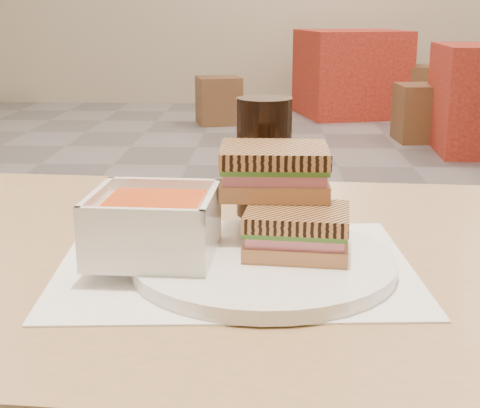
{
  "coord_description": "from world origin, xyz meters",
  "views": [
    {
      "loc": [
        0.04,
        -2.73,
        1.03
      ],
      "look_at": [
        0.01,
        -2.0,
        0.82
      ],
      "focal_mm": 52.95,
      "sensor_mm": 36.0,
      "label": 1
    }
  ],
  "objects_px": {
    "plate": "(264,263)",
    "panini_lower": "(297,231)",
    "main_table": "(283,341)",
    "bg_chair_2l": "(219,100)",
    "bg_chair_2r": "(418,92)",
    "soup_bowl": "(154,227)",
    "bg_table_2": "(351,73)",
    "cola_glass": "(264,157)",
    "bg_chair_1l": "(422,113)"
  },
  "relations": [
    {
      "from": "plate",
      "to": "panini_lower",
      "type": "relative_size",
      "value": 2.39
    },
    {
      "from": "main_table",
      "to": "bg_chair_2l",
      "type": "distance_m",
      "value": 5.61
    },
    {
      "from": "panini_lower",
      "to": "bg_chair_2r",
      "type": "xyz_separation_m",
      "value": [
        1.38,
        6.06,
        -0.55
      ]
    },
    {
      "from": "soup_bowl",
      "to": "bg_chair_2l",
      "type": "distance_m",
      "value": 5.68
    },
    {
      "from": "plate",
      "to": "panini_lower",
      "type": "height_order",
      "value": "panini_lower"
    },
    {
      "from": "panini_lower",
      "to": "plate",
      "type": "bearing_deg",
      "value": -159.11
    },
    {
      "from": "plate",
      "to": "bg_chair_2l",
      "type": "bearing_deg",
      "value": 94.54
    },
    {
      "from": "bg_table_2",
      "to": "bg_chair_2r",
      "type": "height_order",
      "value": "bg_table_2"
    },
    {
      "from": "main_table",
      "to": "panini_lower",
      "type": "distance_m",
      "value": 0.16
    },
    {
      "from": "bg_table_2",
      "to": "bg_chair_2l",
      "type": "height_order",
      "value": "bg_table_2"
    },
    {
      "from": "cola_glass",
      "to": "bg_chair_2r",
      "type": "height_order",
      "value": "cola_glass"
    },
    {
      "from": "cola_glass",
      "to": "bg_table_2",
      "type": "height_order",
      "value": "cola_glass"
    },
    {
      "from": "soup_bowl",
      "to": "bg_chair_2l",
      "type": "height_order",
      "value": "soup_bowl"
    },
    {
      "from": "cola_glass",
      "to": "bg_chair_1l",
      "type": "height_order",
      "value": "cola_glass"
    },
    {
      "from": "plate",
      "to": "bg_table_2",
      "type": "xyz_separation_m",
      "value": [
        0.79,
        6.22,
        -0.36
      ]
    },
    {
      "from": "main_table",
      "to": "panini_lower",
      "type": "bearing_deg",
      "value": -76.38
    },
    {
      "from": "bg_chair_1l",
      "to": "bg_table_2",
      "type": "bearing_deg",
      "value": 107.03
    },
    {
      "from": "soup_bowl",
      "to": "bg_table_2",
      "type": "xyz_separation_m",
      "value": [
        0.91,
        6.22,
        -0.39
      ]
    },
    {
      "from": "main_table",
      "to": "bg_chair_2r",
      "type": "distance_m",
      "value": 6.18
    },
    {
      "from": "plate",
      "to": "bg_table_2",
      "type": "distance_m",
      "value": 6.28
    },
    {
      "from": "main_table",
      "to": "soup_bowl",
      "type": "height_order",
      "value": "soup_bowl"
    },
    {
      "from": "main_table",
      "to": "soup_bowl",
      "type": "xyz_separation_m",
      "value": [
        -0.14,
        -0.06,
        0.16
      ]
    },
    {
      "from": "cola_glass",
      "to": "bg_table_2",
      "type": "relative_size",
      "value": 0.14
    },
    {
      "from": "bg_chair_2r",
      "to": "panini_lower",
      "type": "bearing_deg",
      "value": -102.85
    },
    {
      "from": "panini_lower",
      "to": "bg_table_2",
      "type": "xyz_separation_m",
      "value": [
        0.75,
        6.21,
        -0.39
      ]
    },
    {
      "from": "main_table",
      "to": "bg_chair_1l",
      "type": "distance_m",
      "value": 4.96
    },
    {
      "from": "soup_bowl",
      "to": "bg_table_2",
      "type": "distance_m",
      "value": 6.3
    },
    {
      "from": "panini_lower",
      "to": "bg_chair_1l",
      "type": "xyz_separation_m",
      "value": [
        1.17,
        4.85,
        -0.57
      ]
    },
    {
      "from": "soup_bowl",
      "to": "bg_table_2",
      "type": "height_order",
      "value": "soup_bowl"
    },
    {
      "from": "main_table",
      "to": "panini_lower",
      "type": "xyz_separation_m",
      "value": [
        0.01,
        -0.05,
        0.16
      ]
    },
    {
      "from": "panini_lower",
      "to": "bg_chair_2l",
      "type": "xyz_separation_m",
      "value": [
        -0.48,
        5.63,
        -0.58
      ]
    },
    {
      "from": "soup_bowl",
      "to": "plate",
      "type": "bearing_deg",
      "value": -0.96
    },
    {
      "from": "cola_glass",
      "to": "bg_chair_2l",
      "type": "height_order",
      "value": "cola_glass"
    },
    {
      "from": "panini_lower",
      "to": "bg_chair_1l",
      "type": "bearing_deg",
      "value": 76.44
    },
    {
      "from": "bg_chair_2l",
      "to": "bg_chair_2r",
      "type": "xyz_separation_m",
      "value": [
        1.87,
        0.43,
        0.03
      ]
    },
    {
      "from": "soup_bowl",
      "to": "bg_chair_2r",
      "type": "height_order",
      "value": "soup_bowl"
    },
    {
      "from": "bg_chair_2r",
      "to": "bg_chair_1l",
      "type": "bearing_deg",
      "value": -99.97
    },
    {
      "from": "main_table",
      "to": "bg_chair_2r",
      "type": "height_order",
      "value": "main_table"
    },
    {
      "from": "cola_glass",
      "to": "bg_chair_1l",
      "type": "xyz_separation_m",
      "value": [
        1.21,
        4.64,
        -0.61
      ]
    },
    {
      "from": "bg_table_2",
      "to": "panini_lower",
      "type": "bearing_deg",
      "value": -96.92
    },
    {
      "from": "plate",
      "to": "soup_bowl",
      "type": "bearing_deg",
      "value": 179.04
    },
    {
      "from": "bg_table_2",
      "to": "bg_chair_2l",
      "type": "bearing_deg",
      "value": -154.78
    },
    {
      "from": "bg_chair_2l",
      "to": "panini_lower",
      "type": "bearing_deg",
      "value": -85.09
    },
    {
      "from": "plate",
      "to": "bg_chair_2l",
      "type": "xyz_separation_m",
      "value": [
        -0.45,
        5.64,
        -0.55
      ]
    },
    {
      "from": "bg_chair_2r",
      "to": "soup_bowl",
      "type": "bearing_deg",
      "value": -104.2
    },
    {
      "from": "plate",
      "to": "panini_lower",
      "type": "distance_m",
      "value": 0.05
    },
    {
      "from": "panini_lower",
      "to": "bg_chair_1l",
      "type": "height_order",
      "value": "panini_lower"
    },
    {
      "from": "panini_lower",
      "to": "cola_glass",
      "type": "relative_size",
      "value": 0.75
    },
    {
      "from": "main_table",
      "to": "plate",
      "type": "relative_size",
      "value": 4.39
    },
    {
      "from": "panini_lower",
      "to": "bg_chair_1l",
      "type": "relative_size",
      "value": 0.27
    }
  ]
}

